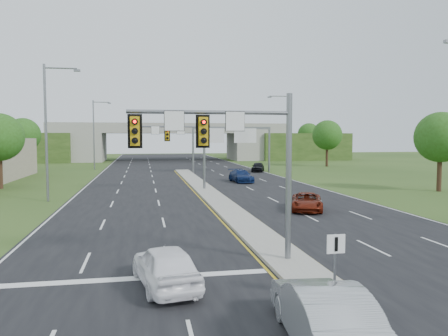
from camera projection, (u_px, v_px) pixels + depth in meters
name	position (u px, v px, depth m)	size (l,w,h in m)	color
ground	(288.00, 262.00, 18.20)	(240.00, 240.00, 0.00)	#2B4418
road	(193.00, 180.00, 52.52)	(24.00, 160.00, 0.02)	black
median	(207.00, 192.00, 40.74)	(2.00, 54.00, 0.16)	gray
median_nose	(328.00, 294.00, 14.27)	(2.00, 2.00, 0.16)	gray
lane_markings	(194.00, 186.00, 46.44)	(23.72, 160.00, 0.01)	gold
signal_mast_near	(235.00, 150.00, 17.37)	(6.62, 0.60, 7.00)	slate
signal_mast_far	(181.00, 142.00, 41.89)	(6.62, 0.60, 7.00)	slate
keep_right_sign	(335.00, 256.00, 13.65)	(0.60, 0.13, 2.20)	slate
sign_gantry	(231.00, 137.00, 63.09)	(11.58, 0.44, 6.67)	slate
overpass	(170.00, 144.00, 96.38)	(80.00, 14.00, 8.10)	gray
lightpole_l_mid	(48.00, 126.00, 34.94)	(2.85, 0.25, 11.00)	slate
lightpole_l_far	(95.00, 131.00, 69.25)	(2.85, 0.25, 11.00)	slate
lightpole_r_far	(286.00, 130.00, 59.42)	(2.85, 0.25, 11.00)	slate
tree_l_mid	(23.00, 135.00, 67.34)	(5.20, 5.20, 8.12)	#382316
tree_r_near	(441.00, 137.00, 41.47)	(4.80, 4.80, 7.60)	#382316
tree_r_mid	(327.00, 135.00, 76.49)	(5.20, 5.20, 8.12)	#382316
tree_back_a	(4.00, 134.00, 102.99)	(6.00, 6.00, 8.85)	#382316
tree_back_b	(66.00, 136.00, 105.58)	(5.60, 5.60, 8.32)	#382316
tree_back_c	(258.00, 136.00, 114.36)	(5.60, 5.60, 8.32)	#382316
tree_back_d	(309.00, 134.00, 116.90)	(6.00, 6.00, 8.85)	#382316
car_white	(165.00, 265.00, 15.17)	(1.77, 4.39, 1.50)	white
car_silver	(323.00, 313.00, 10.94)	(1.72, 4.93, 1.62)	#B2B6BA
car_far_a	(307.00, 202.00, 30.90)	(2.08, 4.51, 1.25)	#5F1709
car_far_b	(241.00, 176.00, 50.25)	(1.99, 4.89, 1.42)	#0C1C49
car_far_c	(258.00, 167.00, 65.11)	(1.68, 4.16, 1.42)	black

